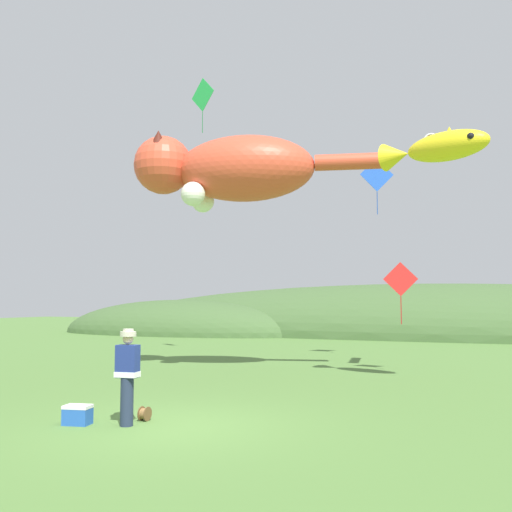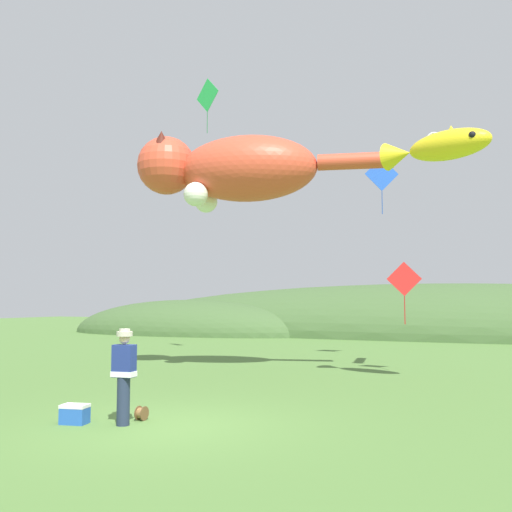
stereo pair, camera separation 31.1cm
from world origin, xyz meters
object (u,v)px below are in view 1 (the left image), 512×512
(kite_spool, at_px, (145,414))
(kite_diamond_green, at_px, (203,95))
(festival_attendant, at_px, (127,373))
(kite_diamond_blue, at_px, (377,175))
(kite_giant_cat, at_px, (227,170))
(kite_diamond_red, at_px, (401,280))
(picnic_cooler, at_px, (78,415))
(kite_fish_windsock, at_px, (435,148))
(kite_tube_streamer, at_px, (429,148))

(kite_spool, height_order, kite_diamond_green, kite_diamond_green)
(festival_attendant, relative_size, kite_diamond_blue, 0.79)
(kite_giant_cat, distance_m, kite_diamond_red, 6.70)
(festival_attendant, height_order, kite_diamond_red, kite_diamond_red)
(kite_giant_cat, xyz_separation_m, kite_diamond_blue, (3.81, 5.48, 0.61))
(festival_attendant, bearing_deg, picnic_cooler, -163.45)
(kite_giant_cat, relative_size, kite_diamond_green, 3.51)
(kite_giant_cat, distance_m, kite_diamond_blue, 6.70)
(kite_diamond_red, bearing_deg, kite_fish_windsock, -64.60)
(kite_tube_streamer, bearing_deg, picnic_cooler, -118.95)
(festival_attendant, height_order, kite_diamond_blue, kite_diamond_blue)
(kite_spool, distance_m, kite_diamond_blue, 14.65)
(kite_diamond_green, height_order, kite_diamond_red, kite_diamond_green)
(kite_tube_streamer, relative_size, kite_diamond_red, 0.98)
(festival_attendant, distance_m, kite_spool, 0.97)
(festival_attendant, height_order, kite_diamond_green, kite_diamond_green)
(festival_attendant, relative_size, kite_fish_windsock, 0.58)
(kite_spool, bearing_deg, festival_attendant, -94.89)
(kite_fish_windsock, height_order, kite_tube_streamer, kite_tube_streamer)
(kite_fish_windsock, bearing_deg, festival_attendant, -125.74)
(kite_giant_cat, distance_m, kite_tube_streamer, 6.46)
(kite_giant_cat, bearing_deg, kite_diamond_blue, 55.20)
(kite_diamond_green, relative_size, kite_diamond_blue, 1.05)
(kite_fish_windsock, bearing_deg, kite_tube_streamer, 99.67)
(kite_diamond_green, bearing_deg, kite_diamond_blue, 13.82)
(kite_giant_cat, xyz_separation_m, kite_diamond_red, (5.16, 2.26, -3.62))
(festival_attendant, xyz_separation_m, kite_giant_cat, (-1.77, 7.69, 5.67))
(kite_spool, bearing_deg, kite_diamond_blue, 81.07)
(kite_spool, distance_m, kite_giant_cat, 9.85)
(kite_giant_cat, xyz_separation_m, kite_fish_windsock, (6.66, -0.90, -0.23))
(kite_diamond_green, relative_size, kite_diamond_red, 1.16)
(festival_attendant, xyz_separation_m, kite_fish_windsock, (4.89, 6.79, 5.43))
(kite_spool, xyz_separation_m, kite_giant_cat, (-1.82, 7.18, 6.48))
(kite_fish_windsock, relative_size, kite_diamond_blue, 1.36)
(kite_tube_streamer, bearing_deg, kite_giant_cat, -164.60)
(kite_spool, distance_m, kite_diamond_green, 16.11)
(festival_attendant, distance_m, picnic_cooler, 1.22)
(kite_giant_cat, bearing_deg, kite_tube_streamer, 15.40)
(kite_fish_windsock, xyz_separation_m, kite_diamond_green, (-9.71, 4.69, 4.50))
(kite_tube_streamer, height_order, kite_diamond_blue, kite_diamond_blue)
(kite_giant_cat, relative_size, kite_fish_windsock, 2.69)
(kite_fish_windsock, bearing_deg, kite_giant_cat, 172.30)
(kite_spool, height_order, picnic_cooler, picnic_cooler)
(kite_tube_streamer, xyz_separation_m, kite_diamond_red, (-1.06, 0.55, -4.09))
(kite_giant_cat, distance_m, kite_fish_windsock, 6.73)
(kite_fish_windsock, xyz_separation_m, kite_diamond_red, (-1.50, 3.16, -3.39))
(picnic_cooler, relative_size, kite_diamond_green, 0.23)
(kite_diamond_blue, bearing_deg, festival_attendant, -98.78)
(kite_fish_windsock, xyz_separation_m, kite_diamond_blue, (-2.86, 6.38, 0.84))
(festival_attendant, height_order, kite_tube_streamer, kite_tube_streamer)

